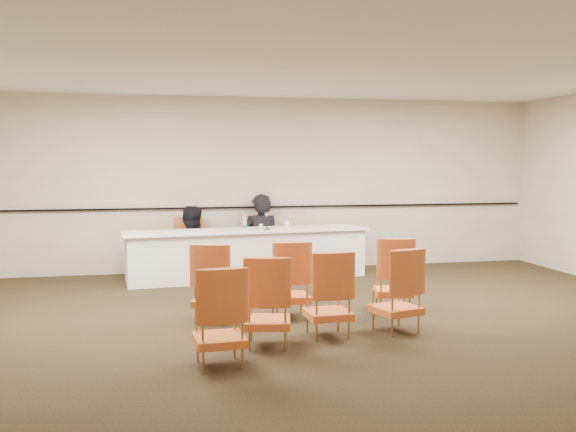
% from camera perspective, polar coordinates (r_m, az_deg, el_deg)
% --- Properties ---
extents(floor, '(10.00, 10.00, 0.00)m').
position_cam_1_polar(floor, '(7.53, 2.91, -9.77)').
color(floor, black).
rests_on(floor, ground).
extents(ceiling, '(10.00, 10.00, 0.00)m').
position_cam_1_polar(ceiling, '(7.36, 3.01, 13.44)').
color(ceiling, white).
rests_on(ceiling, ground).
extents(wall_back, '(10.00, 0.04, 3.00)m').
position_cam_1_polar(wall_back, '(11.20, -2.26, 2.86)').
color(wall_back, '#BFB396').
rests_on(wall_back, ground).
extents(wall_rail, '(9.80, 0.04, 0.03)m').
position_cam_1_polar(wall_rail, '(11.19, -2.22, 0.80)').
color(wall_rail, black).
rests_on(wall_rail, wall_back).
extents(panel_table, '(4.01, 1.27, 0.79)m').
position_cam_1_polar(panel_table, '(10.46, -3.68, -3.39)').
color(panel_table, white).
rests_on(panel_table, ground).
extents(panelist_main, '(0.69, 0.48, 1.84)m').
position_cam_1_polar(panelist_main, '(11.10, -2.45, -2.76)').
color(panelist_main, black).
rests_on(panelist_main, ground).
extents(panelist_main_chair, '(0.54, 0.54, 0.95)m').
position_cam_1_polar(panelist_main_chair, '(11.09, -2.45, -2.48)').
color(panelist_main_chair, '#BE5622').
rests_on(panelist_main_chair, ground).
extents(panelist_second, '(0.91, 0.78, 1.65)m').
position_cam_1_polar(panelist_second, '(10.87, -8.67, -3.44)').
color(panelist_second, black).
rests_on(panelist_second, ground).
extents(panelist_second_chair, '(0.54, 0.54, 0.95)m').
position_cam_1_polar(panelist_second_chair, '(10.85, -8.68, -2.70)').
color(panelist_second_chair, '#BE5622').
rests_on(panelist_second_chair, ground).
extents(papers, '(0.32, 0.25, 0.00)m').
position_cam_1_polar(papers, '(10.43, -1.63, -1.20)').
color(papers, white).
rests_on(papers, panel_table).
extents(microphone, '(0.12, 0.20, 0.26)m').
position_cam_1_polar(microphone, '(10.36, -1.87, -0.53)').
color(microphone, black).
rests_on(microphone, panel_table).
extents(water_bottle, '(0.10, 0.10, 0.25)m').
position_cam_1_polar(water_bottle, '(10.33, -3.88, -0.59)').
color(water_bottle, teal).
rests_on(water_bottle, panel_table).
extents(drinking_glass, '(0.07, 0.07, 0.10)m').
position_cam_1_polar(drinking_glass, '(10.36, -2.42, -0.98)').
color(drinking_glass, silver).
rests_on(drinking_glass, panel_table).
extents(coffee_cup, '(0.09, 0.09, 0.14)m').
position_cam_1_polar(coffee_cup, '(10.43, -0.11, -0.83)').
color(coffee_cup, white).
rests_on(coffee_cup, panel_table).
extents(aud_chair_front_left, '(0.63, 0.63, 0.95)m').
position_cam_1_polar(aud_chair_front_left, '(7.68, -6.62, -5.86)').
color(aud_chair_front_left, '#BE5622').
rests_on(aud_chair_front_left, ground).
extents(aud_chair_front_mid, '(0.52, 0.52, 0.95)m').
position_cam_1_polar(aud_chair_front_mid, '(7.83, 0.13, -5.62)').
color(aud_chair_front_mid, '#BE5622').
rests_on(aud_chair_front_mid, ground).
extents(aud_chair_front_right, '(0.59, 0.59, 0.95)m').
position_cam_1_polar(aud_chair_front_right, '(8.29, 9.34, -5.10)').
color(aud_chair_front_right, '#BE5622').
rests_on(aud_chair_front_right, ground).
extents(aud_chair_back_left, '(0.59, 0.59, 0.95)m').
position_cam_1_polar(aud_chair_back_left, '(6.66, -1.81, -7.52)').
color(aud_chair_back_left, '#BE5622').
rests_on(aud_chair_back_left, ground).
extents(aud_chair_back_mid, '(0.52, 0.52, 0.95)m').
position_cam_1_polar(aud_chair_back_mid, '(7.02, 3.56, -6.88)').
color(aud_chair_back_mid, '#BE5622').
rests_on(aud_chair_back_mid, ground).
extents(aud_chair_back_right, '(0.61, 0.61, 0.95)m').
position_cam_1_polar(aud_chair_back_right, '(7.31, 9.58, -6.46)').
color(aud_chair_back_right, '#BE5622').
rests_on(aud_chair_back_right, ground).
extents(aud_chair_extra, '(0.53, 0.53, 0.95)m').
position_cam_1_polar(aud_chair_extra, '(6.07, -6.14, -8.80)').
color(aud_chair_extra, '#BE5622').
rests_on(aud_chair_extra, ground).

